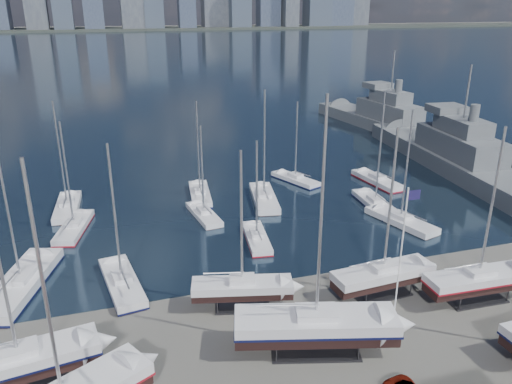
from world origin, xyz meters
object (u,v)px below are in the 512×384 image
object	(u,v)px
naval_ship_east	(457,161)
flagpole	(402,254)
sailboat_cradle_0	(19,362)
naval_ship_west	(388,123)

from	to	relation	value
naval_ship_east	flagpole	world-z (taller)	naval_ship_east
sailboat_cradle_0	flagpole	bearing A→B (deg)	-13.54
naval_ship_west	sailboat_cradle_0	bearing A→B (deg)	125.76
sailboat_cradle_0	flagpole	size ratio (longest dim) A/B	1.34
naval_ship_east	naval_ship_west	bearing A→B (deg)	-2.94
sailboat_cradle_0	naval_ship_west	size ratio (longest dim) A/B	0.38
naval_ship_east	naval_ship_west	size ratio (longest dim) A/B	1.07
naval_ship_west	flagpole	world-z (taller)	naval_ship_west
sailboat_cradle_0	naval_ship_east	bearing A→B (deg)	19.42
naval_ship_east	flagpole	distance (m)	47.89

